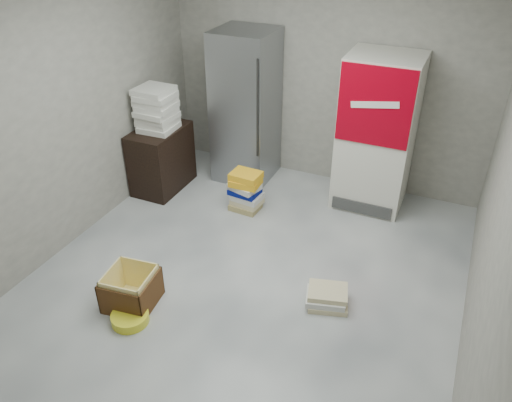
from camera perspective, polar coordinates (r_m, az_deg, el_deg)
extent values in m
plane|color=silver|center=(4.85, -2.12, -10.23)|extent=(5.00, 5.00, 0.00)
cube|color=#A5A094|center=(6.22, 8.07, 14.31)|extent=(4.00, 0.04, 2.80)
cube|color=#A5A094|center=(5.18, -22.97, 8.41)|extent=(0.04, 5.00, 2.80)
cube|color=#A5A094|center=(3.72, 26.30, -1.68)|extent=(0.04, 5.00, 2.80)
cube|color=#97999E|center=(6.34, -1.17, 10.64)|extent=(0.70, 0.70, 1.90)
cylinder|color=#333333|center=(5.85, 0.17, 10.37)|extent=(0.02, 0.02, 1.19)
cube|color=silver|center=(5.90, 13.64, 7.50)|extent=(0.80, 0.70, 1.80)
cube|color=#A00011|center=(5.40, 13.41, 10.43)|extent=(0.78, 0.02, 0.85)
cube|color=white|center=(5.38, 13.41, 10.64)|extent=(0.50, 0.01, 0.14)
cube|color=#3F3F3F|center=(5.96, 11.93, -0.79)|extent=(0.70, 0.02, 0.15)
cube|color=black|center=(6.38, -10.73, 4.78)|extent=(0.50, 0.80, 0.80)
cube|color=white|center=(6.18, -11.04, 8.28)|extent=(0.42, 0.42, 0.06)
cube|color=white|center=(6.18, -11.16, 8.93)|extent=(0.41, 0.41, 0.06)
cube|color=white|center=(6.15, -11.16, 9.46)|extent=(0.41, 0.41, 0.06)
cube|color=white|center=(6.11, -11.37, 9.95)|extent=(0.41, 0.41, 0.06)
cube|color=white|center=(6.09, -11.27, 10.56)|extent=(0.41, 0.41, 0.06)
cube|color=white|center=(6.08, -11.42, 11.15)|extent=(0.40, 0.40, 0.06)
cube|color=white|center=(6.04, -11.44, 11.67)|extent=(0.41, 0.41, 0.06)
cube|color=white|center=(6.03, -11.62, 12.29)|extent=(0.41, 0.41, 0.06)
cube|color=tan|center=(5.98, -1.22, -0.60)|extent=(0.35, 0.28, 0.07)
cube|color=beige|center=(5.95, -1.03, -0.01)|extent=(0.36, 0.30, 0.07)
cube|color=silver|center=(5.91, -1.01, 0.53)|extent=(0.36, 0.29, 0.07)
cube|color=navy|center=(5.88, -1.29, 1.14)|extent=(0.36, 0.29, 0.06)
cube|color=silver|center=(5.85, -1.34, 1.67)|extent=(0.39, 0.34, 0.07)
cube|color=yellow|center=(5.79, -1.20, 2.19)|extent=(0.34, 0.27, 0.08)
cube|color=yellow|center=(5.76, -1.17, 2.89)|extent=(0.35, 0.28, 0.08)
cube|color=beige|center=(4.74, 8.20, -11.45)|extent=(0.42, 0.37, 0.05)
cube|color=silver|center=(4.70, 7.97, -10.89)|extent=(0.42, 0.36, 0.06)
cube|color=beige|center=(4.68, 8.22, -10.25)|extent=(0.42, 0.36, 0.05)
cube|color=yellow|center=(4.87, -13.83, -11.14)|extent=(0.46, 0.46, 0.01)
cube|color=brown|center=(4.90, -12.85, -8.28)|extent=(0.43, 0.07, 0.31)
cube|color=brown|center=(4.64, -15.35, -11.45)|extent=(0.43, 0.07, 0.31)
cube|color=brown|center=(4.86, -16.25, -9.23)|extent=(0.07, 0.43, 0.31)
cube|color=brown|center=(4.68, -11.77, -10.43)|extent=(0.07, 0.43, 0.31)
cube|color=yellow|center=(4.88, -12.99, -8.23)|extent=(0.40, 0.06, 0.35)
cube|color=yellow|center=(4.64, -15.27, -11.11)|extent=(0.40, 0.06, 0.35)
cube|color=yellow|center=(4.84, -16.10, -9.10)|extent=(0.06, 0.40, 0.35)
cube|color=yellow|center=(4.67, -12.01, -10.18)|extent=(0.06, 0.40, 0.35)
cylinder|color=yellow|center=(4.67, -14.19, -12.80)|extent=(0.44, 0.44, 0.09)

